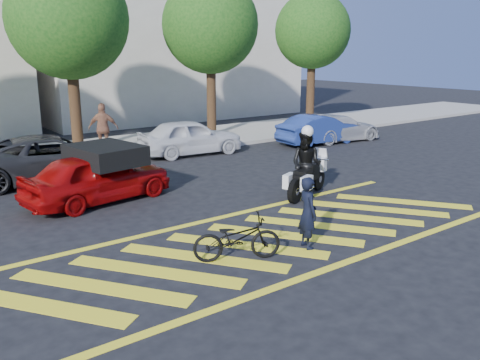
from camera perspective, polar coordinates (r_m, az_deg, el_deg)
ground at (r=11.44m, az=3.10°, el=-6.71°), size 90.00×90.00×0.00m
sidewalk at (r=21.69m, az=-17.64°, el=3.00°), size 60.00×5.00×0.15m
crosswalk at (r=11.41m, az=2.95°, el=-6.74°), size 12.33×4.00×0.01m
building_right at (r=33.23m, az=-8.55°, el=16.66°), size 16.00×8.00×11.00m
tree_center at (r=21.43m, az=-18.42°, el=16.34°), size 4.60×4.60×7.56m
tree_right at (r=24.34m, az=-3.17°, el=16.59°), size 4.40×4.40×7.41m
tree_far_right at (r=28.46m, az=8.24°, el=15.95°), size 4.00×4.00×7.10m
officer_bike at (r=10.84m, az=7.61°, el=-3.67°), size 0.52×0.65×1.56m
bicycle at (r=10.21m, az=-0.35°, el=-6.55°), size 1.87×1.32×0.93m
police_motorcycle at (r=14.67m, az=7.50°, el=0.22°), size 2.18×1.20×1.01m
officer_moto at (r=14.58m, az=7.47°, el=1.76°), size 1.02×1.13×1.91m
red_convertible at (r=14.57m, az=-15.69°, el=0.33°), size 4.37×2.33×1.41m
parked_mid_left at (r=17.49m, az=-20.20°, el=2.37°), size 5.54×3.04×1.47m
parked_mid_right at (r=20.56m, az=-5.60°, el=4.84°), size 4.38×2.18×1.43m
parked_right at (r=23.10m, az=8.85°, el=5.64°), size 4.04×1.58×1.31m
parked_far_right at (r=24.04m, az=11.02°, el=5.77°), size 4.35×2.11×1.22m
pedestrian_right at (r=20.65m, az=-15.09°, el=5.61°), size 1.23×1.00×1.96m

